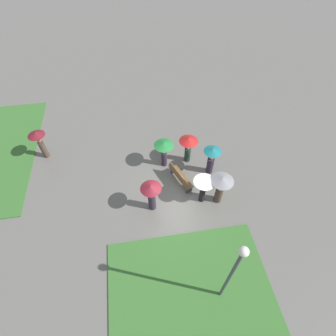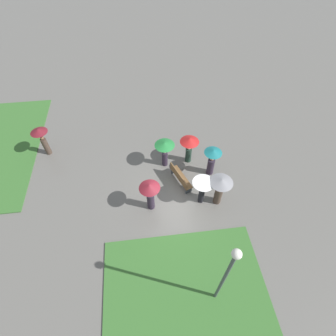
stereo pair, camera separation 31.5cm
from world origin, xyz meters
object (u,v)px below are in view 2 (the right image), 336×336
(crowd_person_grey, at_px, (220,187))
(crowd_person_white, at_px, (203,185))
(crowd_person_green, at_px, (165,149))
(crowd_person_maroon, at_px, (150,193))
(park_bench, at_px, (180,177))
(crowd_person_red, at_px, (189,145))
(crowd_person_teal, at_px, (212,159))
(lamp_post, at_px, (227,272))
(lone_walker_far_path, at_px, (42,137))

(crowd_person_grey, xyz_separation_m, crowd_person_white, (0.14, 0.83, 0.05))
(crowd_person_green, relative_size, crowd_person_white, 0.99)
(crowd_person_maroon, bearing_deg, crowd_person_green, -49.21)
(crowd_person_green, height_order, crowd_person_white, crowd_person_white)
(park_bench, relative_size, crowd_person_grey, 0.94)
(park_bench, height_order, crowd_person_grey, crowd_person_grey)
(crowd_person_red, bearing_deg, crowd_person_teal, -39.59)
(lamp_post, xyz_separation_m, lone_walker_far_path, (9.18, 8.12, -1.64))
(crowd_person_green, bearing_deg, lamp_post, -130.84)
(crowd_person_green, bearing_deg, lone_walker_far_path, 115.36)
(crowd_person_green, distance_m, crowd_person_maroon, 2.98)
(lamp_post, height_order, crowd_person_teal, lamp_post)
(crowd_person_green, height_order, lone_walker_far_path, lone_walker_far_path)
(crowd_person_teal, distance_m, crowd_person_white, 2.04)
(crowd_person_red, distance_m, crowd_person_teal, 1.51)
(lamp_post, bearing_deg, crowd_person_grey, -14.64)
(crowd_person_maroon, relative_size, crowd_person_grey, 1.00)
(crowd_person_grey, relative_size, crowd_person_teal, 1.03)
(crowd_person_green, height_order, crowd_person_grey, crowd_person_grey)
(crowd_person_maroon, height_order, lone_walker_far_path, lone_walker_far_path)
(park_bench, height_order, crowd_person_white, crowd_person_white)
(crowd_person_teal, bearing_deg, crowd_person_grey, -33.31)
(crowd_person_grey, height_order, lone_walker_far_path, lone_walker_far_path)
(lamp_post, height_order, crowd_person_maroon, lamp_post)
(crowd_person_white, bearing_deg, lamp_post, 5.51)
(lamp_post, distance_m, crowd_person_teal, 6.83)
(crowd_person_maroon, xyz_separation_m, crowd_person_grey, (-0.10, -3.43, 0.04))
(crowd_person_maroon, distance_m, crowd_person_white, 2.60)
(lamp_post, relative_size, crowd_person_teal, 2.52)
(crowd_person_red, relative_size, crowd_person_maroon, 0.95)
(park_bench, height_order, crowd_person_maroon, crowd_person_maroon)
(lamp_post, xyz_separation_m, crowd_person_white, (4.65, -0.34, -1.60))
(crowd_person_green, distance_m, crowd_person_teal, 2.64)
(crowd_person_white, xyz_separation_m, lone_walker_far_path, (4.53, 8.47, -0.05))
(crowd_person_maroon, bearing_deg, park_bench, -80.55)
(crowd_person_teal, bearing_deg, lamp_post, -42.23)
(park_bench, bearing_deg, crowd_person_green, 3.72)
(crowd_person_maroon, bearing_deg, crowd_person_red, -68.65)
(park_bench, distance_m, crowd_person_white, 1.82)
(crowd_person_red, distance_m, crowd_person_maroon, 3.80)
(park_bench, xyz_separation_m, crowd_person_grey, (-1.45, -1.72, 0.85))
(crowd_person_grey, xyz_separation_m, crowd_person_teal, (1.96, -0.07, -0.16))
(crowd_person_maroon, xyz_separation_m, lone_walker_far_path, (4.57, 5.87, 0.04))
(crowd_person_green, bearing_deg, park_bench, -115.08)
(crowd_person_red, xyz_separation_m, crowd_person_teal, (-1.07, -1.07, -0.13))
(crowd_person_white, bearing_deg, lone_walker_far_path, -108.43)
(crowd_person_grey, relative_size, crowd_person_white, 1.05)
(crowd_person_red, xyz_separation_m, crowd_person_grey, (-3.03, -1.00, 0.02))
(crowd_person_teal, bearing_deg, crowd_person_green, -142.03)
(park_bench, relative_size, lone_walker_far_path, 0.93)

